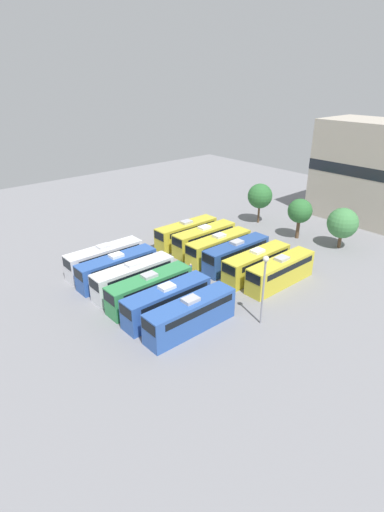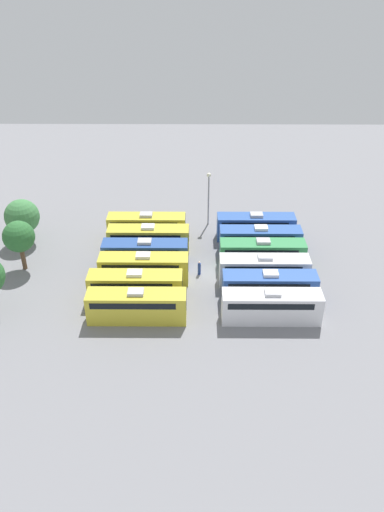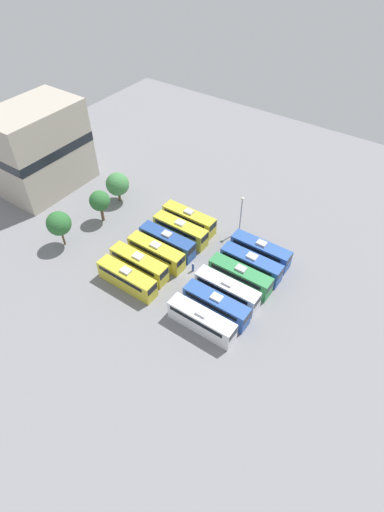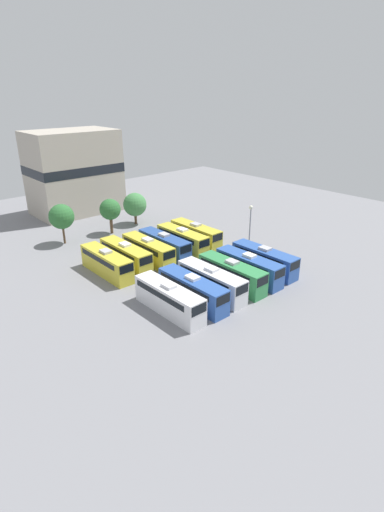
{
  "view_description": "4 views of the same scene",
  "coord_description": "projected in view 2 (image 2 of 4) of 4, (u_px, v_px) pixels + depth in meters",
  "views": [
    {
      "loc": [
        33.69,
        -28.63,
        23.46
      ],
      "look_at": [
        -1.43,
        1.81,
        1.96
      ],
      "focal_mm": 28.0,
      "sensor_mm": 36.0,
      "label": 1
    },
    {
      "loc": [
        -48.99,
        0.98,
        32.78
      ],
      "look_at": [
        0.3,
        1.3,
        2.23
      ],
      "focal_mm": 35.0,
      "sensor_mm": 36.0,
      "label": 2
    },
    {
      "loc": [
        -36.41,
        -24.7,
        46.93
      ],
      "look_at": [
        1.31,
        1.66,
        1.5
      ],
      "focal_mm": 28.0,
      "sensor_mm": 36.0,
      "label": 3
    },
    {
      "loc": [
        -33.31,
        -38.5,
        24.01
      ],
      "look_at": [
        1.8,
        0.77,
        1.76
      ],
      "focal_mm": 28.0,
      "sensor_mm": 36.0,
      "label": 4
    }
  ],
  "objects": [
    {
      "name": "ground_plane",
      "position": [
        203.0,
        273.0,
        58.9
      ],
      "size": [
        116.96,
        116.96,
        0.0
      ],
      "primitive_type": "plane",
      "color": "gray"
    },
    {
      "name": "bus_11",
      "position": [
        147.0,
        226.0,
        65.19
      ],
      "size": [
        2.46,
        10.13,
        3.62
      ],
      "color": "gold",
      "rests_on": "ground_plane"
    },
    {
      "name": "bus_1",
      "position": [
        269.0,
        286.0,
        53.57
      ],
      "size": [
        2.46,
        10.13,
        3.62
      ],
      "color": "#2D56A8",
      "rests_on": "ground_plane"
    },
    {
      "name": "bus_6",
      "position": [
        136.0,
        305.0,
        50.73
      ],
      "size": [
        2.46,
        10.13,
        3.62
      ],
      "color": "gold",
      "rests_on": "ground_plane"
    },
    {
      "name": "bus_0",
      "position": [
        271.0,
        306.0,
        50.67
      ],
      "size": [
        2.46,
        10.13,
        3.62
      ],
      "color": "silver",
      "rests_on": "ground_plane"
    },
    {
      "name": "bus_5",
      "position": [
        255.0,
        226.0,
        65.14
      ],
      "size": [
        2.46,
        10.13,
        3.62
      ],
      "color": "#2D56A8",
      "rests_on": "ground_plane"
    },
    {
      "name": "bus_3",
      "position": [
        262.0,
        253.0,
        59.38
      ],
      "size": [
        2.46,
        10.13,
        3.62
      ],
      "color": "#338C4C",
      "rests_on": "ground_plane"
    },
    {
      "name": "light_pole",
      "position": [
        209.0,
        190.0,
        66.7
      ],
      "size": [
        0.6,
        0.6,
        7.6
      ],
      "color": "gray",
      "rests_on": "ground_plane"
    },
    {
      "name": "bus_4",
      "position": [
        260.0,
        239.0,
        62.15
      ],
      "size": [
        2.46,
        10.13,
        3.62
      ],
      "color": "#2D56A8",
      "rests_on": "ground_plane"
    },
    {
      "name": "bus_10",
      "position": [
        148.0,
        238.0,
        62.38
      ],
      "size": [
        2.46,
        10.13,
        3.62
      ],
      "color": "gold",
      "rests_on": "ground_plane"
    },
    {
      "name": "bus_7",
      "position": [
        135.0,
        286.0,
        53.64
      ],
      "size": [
        2.46,
        10.13,
        3.62
      ],
      "color": "gold",
      "rests_on": "ground_plane"
    },
    {
      "name": "bus_8",
      "position": [
        144.0,
        268.0,
        56.66
      ],
      "size": [
        2.46,
        10.13,
        3.62
      ],
      "color": "gold",
      "rests_on": "ground_plane"
    },
    {
      "name": "worker_person",
      "position": [
        199.0,
        268.0,
        58.35
      ],
      "size": [
        0.36,
        0.36,
        1.75
      ],
      "color": "navy",
      "rests_on": "ground_plane"
    },
    {
      "name": "tree_1",
      "position": [
        19.0,
        237.0,
        57.54
      ],
      "size": [
        3.68,
        3.68,
        6.24
      ],
      "color": "brown",
      "rests_on": "ground_plane"
    },
    {
      "name": "bus_2",
      "position": [
        264.0,
        269.0,
        56.39
      ],
      "size": [
        2.46,
        10.13,
        3.62
      ],
      "color": "silver",
      "rests_on": "ground_plane"
    },
    {
      "name": "bus_9",
      "position": [
        145.0,
        253.0,
        59.33
      ],
      "size": [
        2.46,
        10.13,
        3.62
      ],
      "color": "#284C93",
      "rests_on": "ground_plane"
    },
    {
      "name": "tree_2",
      "position": [
        22.0,
        217.0,
        63.16
      ],
      "size": [
        4.38,
        4.38,
        5.97
      ],
      "color": "brown",
      "rests_on": "ground_plane"
    }
  ]
}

